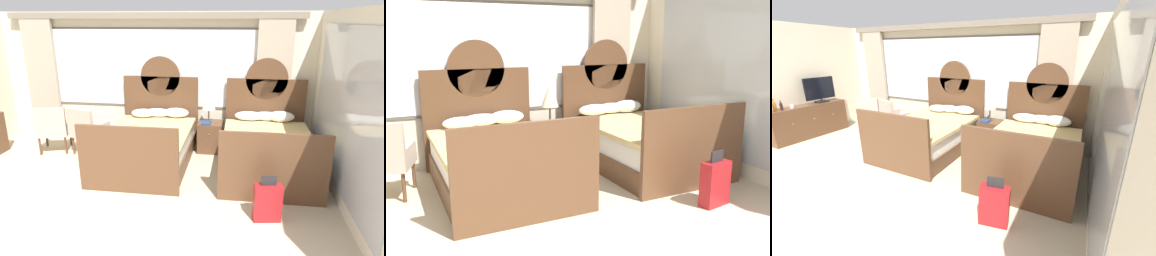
# 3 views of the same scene
# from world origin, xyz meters

# --- Properties ---
(wall_back_window) EXTENTS (6.52, 0.22, 2.70)m
(wall_back_window) POSITION_xyz_m (0.00, 4.15, 1.42)
(wall_back_window) COLOR beige
(wall_back_window) RESTS_ON ground_plane
(wall_right_mirror) EXTENTS (0.08, 4.75, 2.70)m
(wall_right_mirror) POSITION_xyz_m (3.29, 1.80, 1.35)
(wall_right_mirror) COLOR beige
(wall_right_mirror) RESTS_ON ground_plane
(bed_near_window) EXTENTS (1.55, 2.26, 1.85)m
(bed_near_window) POSITION_xyz_m (0.18, 2.98, 0.39)
(bed_near_window) COLOR brown
(bed_near_window) RESTS_ON ground_plane
(bed_near_mirror) EXTENTS (1.55, 2.26, 1.85)m
(bed_near_mirror) POSITION_xyz_m (2.31, 2.98, 0.39)
(bed_near_mirror) COLOR brown
(bed_near_mirror) RESTS_ON ground_plane
(nightstand_between_beds) EXTENTS (0.48, 0.50, 0.60)m
(nightstand_between_beds) POSITION_xyz_m (1.25, 3.72, 0.30)
(nightstand_between_beds) COLOR brown
(nightstand_between_beds) RESTS_ON ground_plane
(table_lamp_on_nightstand) EXTENTS (0.27, 0.27, 0.61)m
(table_lamp_on_nightstand) POSITION_xyz_m (1.21, 3.77, 1.02)
(table_lamp_on_nightstand) COLOR brown
(table_lamp_on_nightstand) RESTS_ON nightstand_between_beds
(book_on_nightstand) EXTENTS (0.18, 0.26, 0.03)m
(book_on_nightstand) POSITION_xyz_m (1.17, 3.62, 0.61)
(book_on_nightstand) COLOR navy
(book_on_nightstand) RESTS_ON nightstand_between_beds
(suitcase_on_floor) EXTENTS (0.38, 0.21, 0.64)m
(suitcase_on_floor) POSITION_xyz_m (2.22, 1.36, 0.26)
(suitcase_on_floor) COLOR maroon
(suitcase_on_floor) RESTS_ON ground_plane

